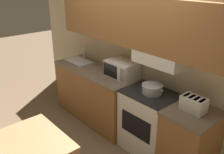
{
  "coord_description": "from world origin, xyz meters",
  "views": [
    {
      "loc": [
        2.48,
        -2.69,
        2.42
      ],
      "look_at": [
        0.05,
        -0.56,
        1.08
      ],
      "focal_mm": 40.0,
      "sensor_mm": 36.0,
      "label": 1
    }
  ],
  "objects_px": {
    "toaster": "(194,104)",
    "sink_basin": "(79,61)",
    "dining_table": "(31,151)",
    "cooking_pot": "(152,89)",
    "microwave": "(122,69)",
    "stove_range": "(149,122)"
  },
  "relations": [
    {
      "from": "toaster",
      "to": "sink_basin",
      "type": "height_order",
      "value": "sink_basin"
    },
    {
      "from": "toaster",
      "to": "dining_table",
      "type": "distance_m",
      "value": 1.91
    },
    {
      "from": "cooking_pot",
      "to": "sink_basin",
      "type": "xyz_separation_m",
      "value": [
        -1.73,
        -0.02,
        -0.05
      ]
    },
    {
      "from": "stove_range",
      "to": "dining_table",
      "type": "height_order",
      "value": "stove_range"
    },
    {
      "from": "microwave",
      "to": "dining_table",
      "type": "relative_size",
      "value": 0.56
    },
    {
      "from": "microwave",
      "to": "toaster",
      "type": "relative_size",
      "value": 1.67
    },
    {
      "from": "sink_basin",
      "to": "toaster",
      "type": "bearing_deg",
      "value": 0.48
    },
    {
      "from": "sink_basin",
      "to": "cooking_pot",
      "type": "bearing_deg",
      "value": 0.53
    },
    {
      "from": "stove_range",
      "to": "microwave",
      "type": "distance_m",
      "value": 0.9
    },
    {
      "from": "stove_range",
      "to": "sink_basin",
      "type": "relative_size",
      "value": 1.8
    },
    {
      "from": "microwave",
      "to": "toaster",
      "type": "height_order",
      "value": "microwave"
    },
    {
      "from": "toaster",
      "to": "microwave",
      "type": "bearing_deg",
      "value": 176.04
    },
    {
      "from": "dining_table",
      "to": "cooking_pot",
      "type": "bearing_deg",
      "value": 78.86
    },
    {
      "from": "stove_range",
      "to": "cooking_pot",
      "type": "relative_size",
      "value": 2.54
    },
    {
      "from": "microwave",
      "to": "cooking_pot",
      "type": "bearing_deg",
      "value": -7.8
    },
    {
      "from": "sink_basin",
      "to": "dining_table",
      "type": "bearing_deg",
      "value": -48.5
    },
    {
      "from": "dining_table",
      "to": "sink_basin",
      "type": "bearing_deg",
      "value": 131.5
    },
    {
      "from": "microwave",
      "to": "sink_basin",
      "type": "relative_size",
      "value": 0.96
    },
    {
      "from": "cooking_pot",
      "to": "dining_table",
      "type": "height_order",
      "value": "cooking_pot"
    },
    {
      "from": "microwave",
      "to": "toaster",
      "type": "distance_m",
      "value": 1.31
    },
    {
      "from": "stove_range",
      "to": "cooking_pot",
      "type": "bearing_deg",
      "value": -11.42
    },
    {
      "from": "toaster",
      "to": "sink_basin",
      "type": "xyz_separation_m",
      "value": [
        -2.35,
        -0.02,
        -0.07
      ]
    }
  ]
}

